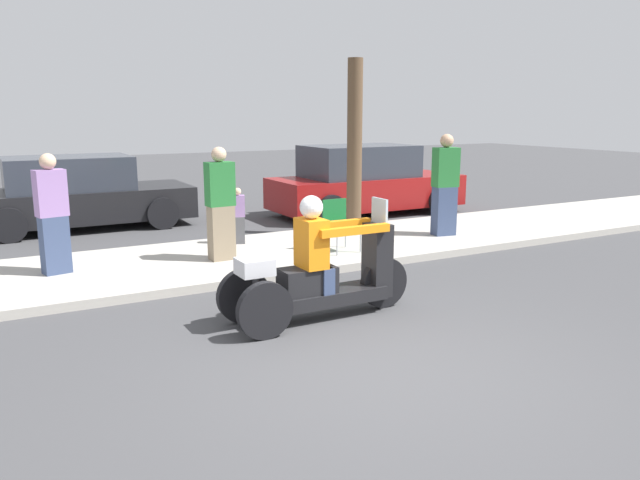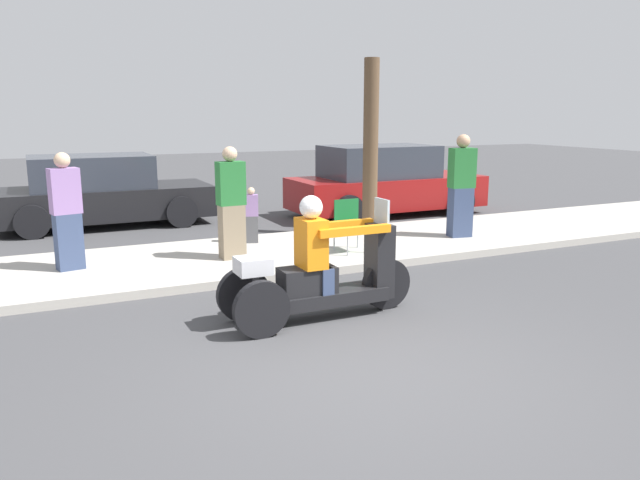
{
  "view_description": "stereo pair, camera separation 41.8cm",
  "coord_description": "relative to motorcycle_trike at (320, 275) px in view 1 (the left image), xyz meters",
  "views": [
    {
      "loc": [
        -3.1,
        -4.42,
        2.34
      ],
      "look_at": [
        0.18,
        1.57,
        0.92
      ],
      "focal_mm": 35.0,
      "sensor_mm": 36.0,
      "label": 1
    },
    {
      "loc": [
        -2.72,
        -4.61,
        2.34
      ],
      "look_at": [
        0.18,
        1.57,
        0.92
      ],
      "focal_mm": 35.0,
      "sensor_mm": 36.0,
      "label": 2
    }
  ],
  "objects": [
    {
      "name": "spectator_by_tree",
      "position": [
        -0.15,
        2.81,
        0.43
      ],
      "size": [
        0.42,
        0.26,
        1.7
      ],
      "color": "gray",
      "rests_on": "sidewalk_strip"
    },
    {
      "name": "parked_car_lot_right",
      "position": [
        4.42,
        5.97,
        0.22
      ],
      "size": [
        4.42,
        1.93,
        1.58
      ],
      "color": "maroon",
      "rests_on": "ground"
    },
    {
      "name": "tree_trunk",
      "position": [
        2.89,
        3.94,
        1.18
      ],
      "size": [
        0.28,
        0.28,
        3.15
      ],
      "color": "brown",
      "rests_on": "sidewalk_strip"
    },
    {
      "name": "sidewalk_strip",
      "position": [
        -0.17,
        3.03,
        -0.45
      ],
      "size": [
        28.0,
        2.8,
        0.12
      ],
      "color": "#B2ADA3",
      "rests_on": "ground"
    },
    {
      "name": "ground_plane",
      "position": [
        -0.17,
        -1.57,
        -0.51
      ],
      "size": [
        60.0,
        60.0,
        0.0
      ],
      "primitive_type": "plane",
      "color": "#424244"
    },
    {
      "name": "spectator_near_curb",
      "position": [
        0.49,
        3.78,
        0.07
      ],
      "size": [
        0.26,
        0.2,
        0.95
      ],
      "color": "#515156",
      "rests_on": "sidewalk_strip"
    },
    {
      "name": "spectator_end_of_line",
      "position": [
        4.04,
        2.7,
        0.48
      ],
      "size": [
        0.47,
        0.33,
        1.82
      ],
      "color": "#38476B",
      "rests_on": "sidewalk_strip"
    },
    {
      "name": "parked_car_lot_far",
      "position": [
        -1.58,
        7.24,
        0.17
      ],
      "size": [
        4.27,
        1.97,
        1.45
      ],
      "color": "black",
      "rests_on": "ground"
    },
    {
      "name": "folding_chair_set_back",
      "position": [
        1.72,
        2.53,
        0.11
      ],
      "size": [
        0.48,
        0.48,
        0.82
      ],
      "color": "#A5A8AD",
      "rests_on": "sidewalk_strip"
    },
    {
      "name": "motorcycle_trike",
      "position": [
        0.0,
        0.0,
        0.0
      ],
      "size": [
        2.3,
        0.7,
        1.43
      ],
      "color": "black",
      "rests_on": "ground"
    },
    {
      "name": "spectator_far_back",
      "position": [
        -2.45,
        3.15,
        0.41
      ],
      "size": [
        0.44,
        0.32,
        1.66
      ],
      "color": "#38476B",
      "rests_on": "sidewalk_strip"
    }
  ]
}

